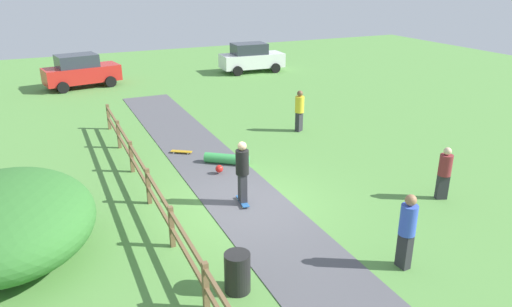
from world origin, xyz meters
The scene contains 13 objects.
ground_plane centered at (0.00, 0.00, 0.00)m, with size 60.00×60.00×0.00m, color #568E42.
asphalt_path centered at (0.00, 0.00, 0.01)m, with size 2.40×28.00×0.02m, color #515156.
wooden_fence centered at (-2.60, 0.00, 0.67)m, with size 0.12×18.12×1.10m.
bush_large centered at (-6.19, -0.14, 0.96)m, with size 3.98×4.77×1.93m, color #33702D.
trash_bin centered at (-1.80, -3.56, 0.45)m, with size 0.56×0.56×0.90m, color black.
skater_riding centered at (-0.13, 0.10, 1.10)m, with size 0.42×0.82×1.92m.
skater_fallen centered at (0.52, 3.10, 0.20)m, with size 1.49×1.48×0.36m.
skateboard_loose centered at (-0.61, 4.82, 0.09)m, with size 0.77×0.61×0.08m.
bystander_blue centered at (2.00, -4.34, 1.02)m, with size 0.40×0.40×1.84m.
bystander_yellow centered at (4.72, 5.37, 0.97)m, with size 0.52×0.52×1.76m.
bystander_maroon centered at (5.44, -2.03, 0.89)m, with size 0.49×0.49×1.63m.
parked_car_red centered at (-2.85, 17.81, 0.96)m, with size 4.43×2.55×1.92m.
parked_car_white centered at (8.03, 17.82, 0.96)m, with size 4.28×2.15×1.92m.
Camera 1 is at (-4.94, -11.39, 6.39)m, focal length 33.26 mm.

